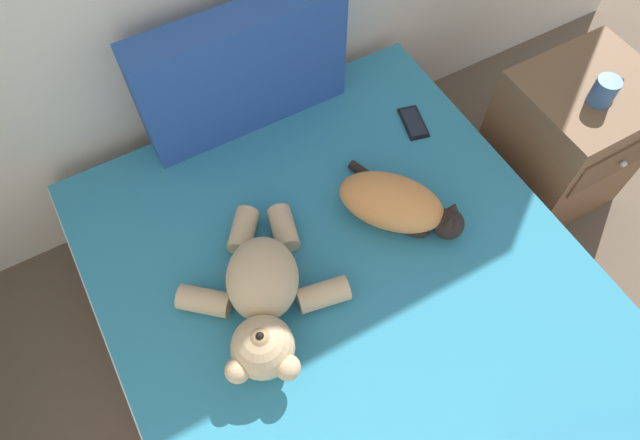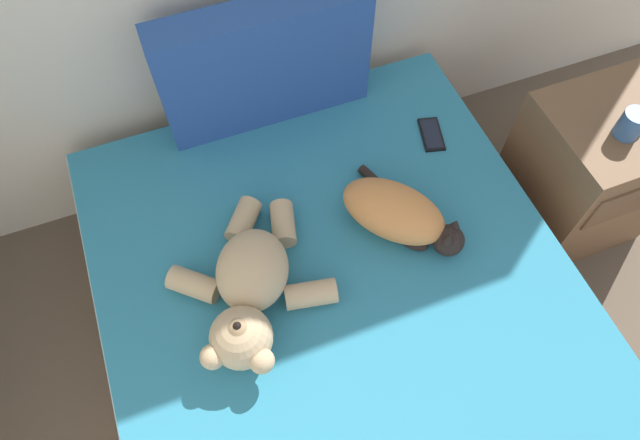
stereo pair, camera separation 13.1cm
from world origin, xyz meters
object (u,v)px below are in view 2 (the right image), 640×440
Objects in this scene: bed at (352,348)px; cat at (399,214)px; teddy_bear at (250,289)px; cell_phone at (431,134)px; nightstand at (588,173)px; mug at (632,124)px; patterned_cushion at (264,65)px.

bed is 0.47m from cat.
teddy_bear is 3.61× the size of cell_phone.
teddy_bear is 0.94× the size of nightstand.
cell_phone is at bearing 154.72° from nightstand.
bed is at bearing -33.89° from teddy_bear.
bed is 0.45m from teddy_bear.
mug reaches higher than cat.
mug is at bearing -32.06° from patterned_cushion.
patterned_cushion is 1.23× the size of teddy_bear.
mug is at bearing 12.78° from bed.
cat is at bearing -133.04° from cell_phone.
mug reaches higher than cell_phone.
patterned_cushion is 1.27m from nightstand.
cell_phone is at bearing 46.50° from bed.
bed is at bearing -133.50° from cell_phone.
cell_phone is (0.52, 0.55, 0.24)m from bed.
teddy_bear is at bearing -170.85° from cat.
mug is (1.30, 0.06, 0.11)m from teddy_bear.
mug reaches higher than nightstand.
cat is at bearing 9.15° from teddy_bear.
cat reaches higher than cell_phone.
patterned_cushion is at bearing 110.40° from cat.
mug is (1.04, 0.24, 0.43)m from bed.
cat is at bearing 45.98° from bed.
cat is at bearing -177.94° from nightstand.
cell_phone is at bearing 46.96° from cat.
nightstand is 0.36m from mug.
nightstand is at bearing 49.76° from mug.
cell_phone is 1.34× the size of mug.
cell_phone is at bearing 25.57° from teddy_bear.
teddy_bear is 4.85× the size of mug.
bed is 0.99m from patterned_cushion.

